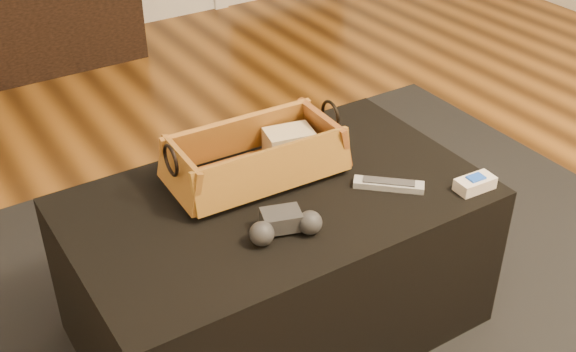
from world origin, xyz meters
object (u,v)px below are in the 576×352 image
game_controller (284,225)px  cream_gadget (475,183)px  ottoman (277,263)px  wicker_basket (255,159)px  tv_remote (251,172)px  silver_remote (389,184)px

game_controller → cream_gadget: 0.50m
game_controller → cream_gadget: game_controller is taller
game_controller → cream_gadget: (0.49, -0.09, -0.01)m
ottoman → cream_gadget: cream_gadget is taller
wicker_basket → game_controller: (-0.07, -0.24, -0.02)m
tv_remote → wicker_basket: size_ratio=0.52×
silver_remote → cream_gadget: (0.17, -0.12, 0.01)m
ottoman → wicker_basket: bearing=89.4°
ottoman → tv_remote: 0.25m
tv_remote → game_controller: 0.23m
silver_remote → cream_gadget: 0.21m
cream_gadget → ottoman: bearing=151.0°
ottoman → silver_remote: bearing=-25.1°
silver_remote → wicker_basket: bearing=138.8°
game_controller → silver_remote: bearing=4.3°
ottoman → game_controller: (-0.07, -0.14, 0.24)m
wicker_basket → game_controller: wicker_basket is taller
game_controller → tv_remote: bearing=78.8°
tv_remote → cream_gadget: 0.55m
game_controller → wicker_basket: bearing=74.4°
cream_gadget → silver_remote: bearing=145.9°
tv_remote → cream_gadget: size_ratio=2.30×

